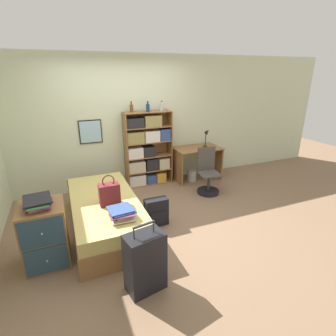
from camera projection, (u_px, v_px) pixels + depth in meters
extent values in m
plane|color=#84664C|center=(147.00, 219.00, 4.28)|extent=(14.00, 14.00, 0.00)
cube|color=beige|center=(120.00, 123.00, 5.20)|extent=(10.00, 0.06, 2.60)
cube|color=black|center=(91.00, 132.00, 4.99)|extent=(0.42, 0.02, 0.45)
cube|color=#99C1D6|center=(91.00, 132.00, 4.98)|extent=(0.38, 0.01, 0.41)
cube|color=olive|center=(106.00, 219.00, 3.99)|extent=(0.96, 2.06, 0.30)
cube|color=tan|center=(105.00, 204.00, 3.91)|extent=(0.93, 2.03, 0.18)
cube|color=olive|center=(96.00, 188.00, 4.84)|extent=(0.96, 0.04, 0.49)
cube|color=maroon|center=(109.00, 194.00, 3.67)|extent=(0.28, 0.16, 0.31)
torus|color=maroon|center=(108.00, 181.00, 3.60)|extent=(0.17, 0.02, 0.17)
cube|color=#B2382D|center=(121.00, 217.00, 3.37)|extent=(0.29, 0.29, 0.02)
cube|color=silver|center=(122.00, 216.00, 3.37)|extent=(0.31, 0.36, 0.01)
cube|color=#99894C|center=(121.00, 215.00, 3.36)|extent=(0.26, 0.29, 0.02)
cube|color=#99894C|center=(122.00, 213.00, 3.38)|extent=(0.25, 0.33, 0.02)
cube|color=#334C84|center=(122.00, 212.00, 3.37)|extent=(0.28, 0.33, 0.02)
cube|color=#7A336B|center=(121.00, 212.00, 3.34)|extent=(0.31, 0.35, 0.01)
cube|color=#334C84|center=(122.00, 210.00, 3.35)|extent=(0.33, 0.33, 0.02)
cube|color=#334C84|center=(120.00, 209.00, 3.34)|extent=(0.32, 0.31, 0.02)
cube|color=black|center=(145.00, 262.00, 2.79)|extent=(0.45, 0.33, 0.69)
cylinder|color=#2D2D33|center=(134.00, 233.00, 2.60)|extent=(0.01, 0.01, 0.12)
cylinder|color=#2D2D33|center=(153.00, 226.00, 2.71)|extent=(0.01, 0.01, 0.12)
cube|color=#2D2D33|center=(144.00, 225.00, 2.63)|extent=(0.24, 0.07, 0.02)
cube|color=olive|center=(45.00, 234.00, 3.20)|extent=(0.51, 0.53, 0.78)
cube|color=#284256|center=(47.00, 260.00, 3.03)|extent=(0.47, 0.01, 0.35)
sphere|color=#B2A893|center=(47.00, 261.00, 3.02)|extent=(0.02, 0.02, 0.02)
cube|color=#284256|center=(42.00, 233.00, 2.90)|extent=(0.47, 0.01, 0.35)
sphere|color=#B2A893|center=(42.00, 234.00, 2.89)|extent=(0.02, 0.02, 0.02)
cube|color=#7A336B|center=(38.00, 206.00, 3.05)|extent=(0.25, 0.33, 0.02)
cube|color=gold|center=(39.00, 205.00, 3.04)|extent=(0.28, 0.31, 0.01)
cube|color=#7A336B|center=(38.00, 204.00, 3.02)|extent=(0.31, 0.30, 0.02)
cube|color=#427A4C|center=(38.00, 203.00, 3.02)|extent=(0.24, 0.33, 0.01)
cube|color=#427A4C|center=(37.00, 202.00, 3.01)|extent=(0.26, 0.38, 0.01)
cube|color=#232328|center=(38.00, 201.00, 3.01)|extent=(0.33, 0.33, 0.02)
cube|color=#232328|center=(37.00, 199.00, 3.02)|extent=(0.33, 0.38, 0.01)
cube|color=olive|center=(126.00, 151.00, 5.22)|extent=(0.02, 0.29, 1.53)
cube|color=olive|center=(170.00, 147.00, 5.56)|extent=(0.02, 0.29, 1.53)
cube|color=olive|center=(146.00, 147.00, 5.51)|extent=(0.96, 0.01, 1.53)
cube|color=olive|center=(149.00, 183.00, 5.65)|extent=(0.92, 0.29, 0.02)
cube|color=olive|center=(149.00, 170.00, 5.55)|extent=(0.92, 0.29, 0.02)
cube|color=olive|center=(149.00, 156.00, 5.44)|extent=(0.92, 0.29, 0.02)
cube|color=olive|center=(148.00, 142.00, 5.34)|extent=(0.92, 0.29, 0.02)
cube|color=olive|center=(148.00, 127.00, 5.23)|extent=(0.92, 0.29, 0.02)
cube|color=olive|center=(147.00, 112.00, 5.13)|extent=(0.92, 0.29, 0.02)
cube|color=silver|center=(137.00, 180.00, 5.50)|extent=(0.35, 0.22, 0.22)
cube|color=#334C84|center=(151.00, 178.00, 5.61)|extent=(0.21, 0.22, 0.19)
cube|color=gold|center=(160.00, 176.00, 5.69)|extent=(0.21, 0.22, 0.21)
cube|color=beige|center=(136.00, 166.00, 5.39)|extent=(0.34, 0.22, 0.22)
cube|color=#232328|center=(151.00, 164.00, 5.51)|extent=(0.25, 0.22, 0.24)
cube|color=beige|center=(163.00, 163.00, 5.61)|extent=(0.23, 0.22, 0.22)
cube|color=silver|center=(135.00, 153.00, 5.28)|extent=(0.31, 0.22, 0.21)
cube|color=#232328|center=(148.00, 151.00, 5.39)|extent=(0.24, 0.22, 0.21)
cube|color=#99894C|center=(135.00, 137.00, 5.18)|extent=(0.34, 0.22, 0.22)
cube|color=silver|center=(151.00, 136.00, 5.31)|extent=(0.31, 0.22, 0.22)
cube|color=#334C84|center=(164.00, 134.00, 5.40)|extent=(0.22, 0.22, 0.24)
cube|color=#232328|center=(134.00, 123.00, 5.08)|extent=(0.34, 0.22, 0.19)
cube|color=#99894C|center=(152.00, 121.00, 5.21)|extent=(0.34, 0.22, 0.22)
cylinder|color=brown|center=(131.00, 108.00, 5.01)|extent=(0.07, 0.07, 0.14)
cylinder|color=brown|center=(131.00, 103.00, 4.98)|extent=(0.03, 0.03, 0.04)
cylinder|color=#232328|center=(131.00, 102.00, 4.97)|extent=(0.03, 0.03, 0.02)
cylinder|color=navy|center=(148.00, 108.00, 5.09)|extent=(0.07, 0.07, 0.14)
cylinder|color=navy|center=(148.00, 103.00, 5.06)|extent=(0.03, 0.03, 0.04)
cylinder|color=#232328|center=(148.00, 101.00, 5.05)|extent=(0.03, 0.03, 0.02)
cylinder|color=#B7BCC1|center=(162.00, 107.00, 5.19)|extent=(0.07, 0.07, 0.13)
cylinder|color=#B7BCC1|center=(162.00, 103.00, 5.16)|extent=(0.03, 0.03, 0.04)
cylinder|color=#232328|center=(162.00, 101.00, 5.15)|extent=(0.03, 0.03, 0.02)
cube|color=olive|center=(197.00, 148.00, 5.66)|extent=(1.00, 0.60, 0.02)
cube|color=olive|center=(177.00, 167.00, 5.61)|extent=(0.03, 0.56, 0.69)
cube|color=olive|center=(216.00, 161.00, 5.96)|extent=(0.03, 0.56, 0.69)
cylinder|color=black|center=(205.00, 146.00, 5.73)|extent=(0.11, 0.11, 0.02)
cylinder|color=black|center=(205.00, 140.00, 5.67)|extent=(0.02, 0.02, 0.29)
cone|color=black|center=(207.00, 132.00, 5.63)|extent=(0.14, 0.09, 0.14)
cylinder|color=black|center=(208.00, 191.00, 5.18)|extent=(0.43, 0.43, 0.06)
cylinder|color=#333338|center=(208.00, 184.00, 5.13)|extent=(0.05, 0.05, 0.39)
cube|color=#47423D|center=(209.00, 174.00, 5.05)|extent=(0.44, 0.44, 0.03)
cube|color=#47423D|center=(206.00, 159.00, 5.13)|extent=(0.35, 0.09, 0.47)
cube|color=black|center=(156.00, 212.00, 4.05)|extent=(0.36, 0.16, 0.44)
cube|color=black|center=(159.00, 218.00, 3.99)|extent=(0.25, 0.03, 0.20)
cylinder|color=#B7B2A8|center=(192.00, 175.00, 5.76)|extent=(0.20, 0.20, 0.24)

